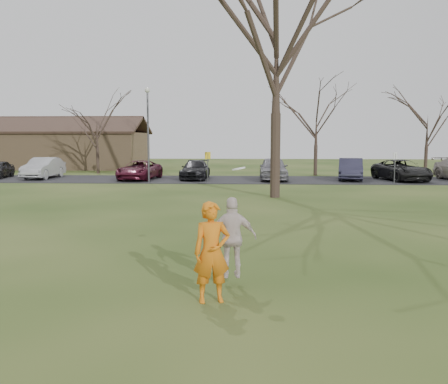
{
  "coord_description": "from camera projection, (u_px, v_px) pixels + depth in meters",
  "views": [
    {
      "loc": [
        0.68,
        -9.1,
        2.98
      ],
      "look_at": [
        0.0,
        4.0,
        1.5
      ],
      "focal_mm": 38.4,
      "sensor_mm": 36.0,
      "label": 1
    }
  ],
  "objects": [
    {
      "name": "sign_yellow",
      "position": [
        208.0,
        162.0,
        31.17
      ],
      "size": [
        0.35,
        0.35,
        2.08
      ],
      "color": "#47474C",
      "rests_on": "ground"
    },
    {
      "name": "ground",
      "position": [
        213.0,
        291.0,
        9.4
      ],
      "size": [
        120.0,
        120.0,
        0.0
      ],
      "primitive_type": "plane",
      "color": "#1E380F",
      "rests_on": "ground"
    },
    {
      "name": "car_1",
      "position": [
        43.0,
        168.0,
        35.13
      ],
      "size": [
        1.63,
        4.61,
        1.52
      ],
      "primitive_type": "imported",
      "rotation": [
        0.0,
        0.0,
        -0.01
      ],
      "color": "#A8A9AD",
      "rests_on": "parking_strip"
    },
    {
      "name": "car_2",
      "position": [
        139.0,
        170.0,
        34.1
      ],
      "size": [
        2.73,
        5.03,
        1.34
      ],
      "primitive_type": "imported",
      "rotation": [
        0.0,
        0.0,
        -0.11
      ],
      "color": "#4C1122",
      "rests_on": "parking_strip"
    },
    {
      "name": "lamp_post",
      "position": [
        148.0,
        123.0,
        31.59
      ],
      "size": [
        0.34,
        0.34,
        6.27
      ],
      "color": "#47474C",
      "rests_on": "ground"
    },
    {
      "name": "player_defender",
      "position": [
        212.0,
        252.0,
        8.67
      ],
      "size": [
        0.76,
        0.59,
        1.85
      ],
      "primitive_type": "imported",
      "rotation": [
        0.0,
        0.0,
        0.25
      ],
      "color": "orange",
      "rests_on": "ground"
    },
    {
      "name": "car_6",
      "position": [
        401.0,
        170.0,
        33.31
      ],
      "size": [
        3.39,
        5.55,
        1.44
      ],
      "primitive_type": "imported",
      "rotation": [
        0.0,
        0.0,
        0.21
      ],
      "color": "black",
      "rests_on": "parking_strip"
    },
    {
      "name": "sign_white",
      "position": [
        395.0,
        162.0,
        30.55
      ],
      "size": [
        0.35,
        0.35,
        2.08
      ],
      "color": "#47474C",
      "rests_on": "ground"
    },
    {
      "name": "car_3",
      "position": [
        195.0,
        170.0,
        34.45
      ],
      "size": [
        1.9,
        4.59,
        1.33
      ],
      "primitive_type": "imported",
      "rotation": [
        0.0,
        0.0,
        -0.01
      ],
      "color": "black",
      "rests_on": "parking_strip"
    },
    {
      "name": "big_tree",
      "position": [
        277.0,
        55.0,
        23.39
      ],
      "size": [
        9.0,
        9.0,
        14.0
      ],
      "primitive_type": null,
      "color": "#352821",
      "rests_on": "ground"
    },
    {
      "name": "building",
      "position": [
        42.0,
        149.0,
        47.92
      ],
      "size": [
        20.6,
        8.5,
        5.14
      ],
      "color": "#8C6D4C",
      "rests_on": "ground"
    },
    {
      "name": "car_5",
      "position": [
        351.0,
        169.0,
        33.84
      ],
      "size": [
        2.47,
        4.83,
        1.52
      ],
      "primitive_type": "imported",
      "rotation": [
        0.0,
        0.0,
        -0.19
      ],
      "color": "#2C2B40",
      "rests_on": "parking_strip"
    },
    {
      "name": "small_tree_row",
      "position": [
        295.0,
        127.0,
        38.56
      ],
      "size": [
        55.0,
        5.9,
        8.5
      ],
      "color": "#352821",
      "rests_on": "ground"
    },
    {
      "name": "catching_play",
      "position": [
        233.0,
        237.0,
        9.56
      ],
      "size": [
        0.99,
        0.55,
        2.22
      ],
      "color": "beige",
      "rests_on": "ground"
    },
    {
      "name": "parking_strip",
      "position": [
        239.0,
        180.0,
        34.2
      ],
      "size": [
        62.0,
        6.5,
        0.04
      ],
      "primitive_type": "cube",
      "color": "black",
      "rests_on": "ground"
    },
    {
      "name": "car_4",
      "position": [
        273.0,
        168.0,
        33.67
      ],
      "size": [
        1.94,
        4.75,
        1.61
      ],
      "primitive_type": "imported",
      "rotation": [
        0.0,
        0.0,
        -0.01
      ],
      "color": "gray",
      "rests_on": "parking_strip"
    }
  ]
}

